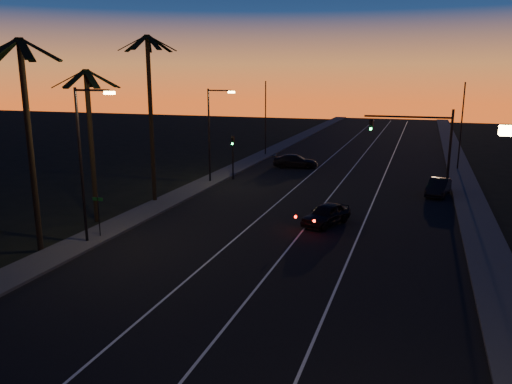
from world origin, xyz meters
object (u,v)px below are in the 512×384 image
(lead_car, at_px, (326,214))
(cross_car, at_px, (295,161))
(right_car, at_px, (438,187))
(signal_mast, at_px, (420,136))

(lead_car, distance_m, cross_car, 21.05)
(lead_car, height_order, right_car, lead_car)
(signal_mast, distance_m, cross_car, 15.46)
(lead_car, relative_size, right_car, 1.11)
(signal_mast, bearing_deg, lead_car, -114.95)
(signal_mast, bearing_deg, right_car, -21.48)
(cross_car, bearing_deg, lead_car, -70.32)
(signal_mast, xyz_separation_m, right_car, (1.71, -0.67, -4.08))
(signal_mast, relative_size, right_car, 1.62)
(right_car, bearing_deg, signal_mast, 158.52)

